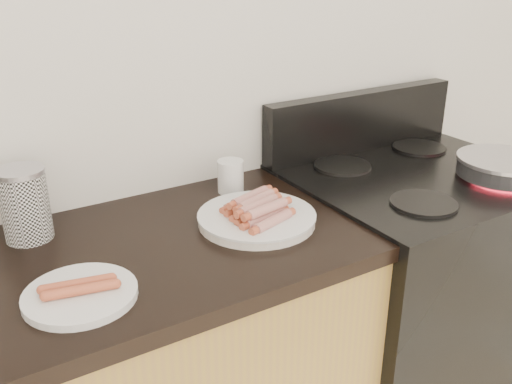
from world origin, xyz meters
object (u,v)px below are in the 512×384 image
stove (406,299)px  mug (231,176)px  frying_pan (504,167)px  main_plate (257,219)px  side_plate (80,295)px  canister (25,204)px

stove → mug: size_ratio=9.68×
frying_pan → main_plate: size_ratio=1.58×
stove → mug: bearing=159.4°
stove → mug: mug is taller
frying_pan → side_plate: size_ratio=2.07×
main_plate → mug: bearing=78.2°
canister → mug: (0.56, -0.00, -0.04)m
stove → main_plate: size_ratio=3.04×
stove → canister: 1.25m
main_plate → canister: bearing=156.8°
frying_pan → side_plate: (-1.26, 0.04, -0.04)m
stove → canister: bearing=169.2°
canister → frying_pan: bearing=-16.0°
canister → main_plate: bearing=-23.2°
frying_pan → main_plate: frying_pan is taller
main_plate → stove: bearing=0.8°
canister → mug: 0.56m
main_plate → canister: (-0.51, 0.22, 0.08)m
stove → mug: 0.77m
stove → frying_pan: (0.18, -0.16, 0.49)m
main_plate → side_plate: size_ratio=1.32×
canister → mug: size_ratio=1.90×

